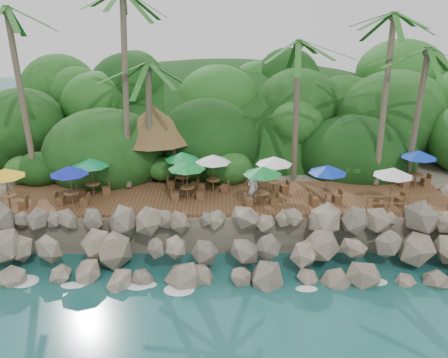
{
  "coord_description": "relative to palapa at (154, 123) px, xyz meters",
  "views": [
    {
      "loc": [
        -0.18,
        -19.85,
        12.93
      ],
      "look_at": [
        0.0,
        6.0,
        3.4
      ],
      "focal_mm": 38.32,
      "sensor_mm": 36.0,
      "label": 1
    }
  ],
  "objects": [
    {
      "name": "foam_line",
      "position": [
        4.46,
        -9.59,
        -5.76
      ],
      "size": [
        25.2,
        0.8,
        0.06
      ],
      "color": "white",
      "rests_on": "ground"
    },
    {
      "name": "seawall",
      "position": [
        4.46,
        -7.89,
        -4.64
      ],
      "size": [
        29.0,
        4.0,
        2.3
      ],
      "primitive_type": null,
      "color": "gray",
      "rests_on": "ground"
    },
    {
      "name": "jungle_foliage",
      "position": [
        4.46,
        5.11,
        -5.79
      ],
      "size": [
        44.0,
        16.0,
        12.0
      ],
      "primitive_type": null,
      "color": "#143811",
      "rests_on": "ground"
    },
    {
      "name": "terrace",
      "position": [
        4.46,
        -3.89,
        -3.59
      ],
      "size": [
        26.0,
        5.0,
        0.2
      ],
      "primitive_type": "cube",
      "color": "brown",
      "rests_on": "land_base"
    },
    {
      "name": "jungle_hill",
      "position": [
        4.46,
        13.61,
        -5.79
      ],
      "size": [
        44.8,
        28.0,
        15.4
      ],
      "primitive_type": "ellipsoid",
      "color": "#143811",
      "rests_on": "ground"
    },
    {
      "name": "waiter",
      "position": [
        6.08,
        -4.76,
        -2.64
      ],
      "size": [
        0.67,
        0.5,
        1.7
      ],
      "primitive_type": "imported",
      "rotation": [
        0.0,
        0.0,
        3.3
      ],
      "color": "silver",
      "rests_on": "terrace"
    },
    {
      "name": "palms",
      "position": [
        5.03,
        -1.36,
        5.81
      ],
      "size": [
        29.65,
        6.48,
        12.61
      ],
      "color": "brown",
      "rests_on": "ground"
    },
    {
      "name": "palapa",
      "position": [
        0.0,
        0.0,
        0.0
      ],
      "size": [
        5.41,
        5.41,
        4.6
      ],
      "color": "brown",
      "rests_on": "ground"
    },
    {
      "name": "dining_clusters",
      "position": [
        4.32,
        -4.15,
        -1.57
      ],
      "size": [
        25.74,
        5.34,
        2.31
      ],
      "color": "brown",
      "rests_on": "terrace"
    },
    {
      "name": "land_base",
      "position": [
        4.46,
        6.11,
        -4.74
      ],
      "size": [
        32.0,
        25.2,
        2.1
      ],
      "primitive_type": "cube",
      "color": "gray",
      "rests_on": "ground"
    },
    {
      "name": "railing",
      "position": [
        15.97,
        -6.24,
        -2.88
      ],
      "size": [
        8.3,
        0.1,
        1.0
      ],
      "color": "brown",
      "rests_on": "terrace"
    },
    {
      "name": "ground",
      "position": [
        4.46,
        -9.89,
        -5.79
      ],
      "size": [
        140.0,
        140.0,
        0.0
      ],
      "primitive_type": "plane",
      "color": "#19514F",
      "rests_on": "ground"
    }
  ]
}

